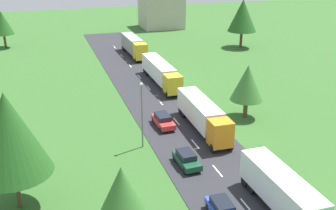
{
  "coord_description": "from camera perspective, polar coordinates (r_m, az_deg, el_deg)",
  "views": [
    {
      "loc": [
        -15.84,
        -10.92,
        21.66
      ],
      "look_at": [
        -0.19,
        38.5,
        1.25
      ],
      "focal_mm": 44.04,
      "sensor_mm": 36.0,
      "label": 1
    }
  ],
  "objects": [
    {
      "name": "lamppost_second",
      "position": [
        45.51,
        -3.63,
        -0.94
      ],
      "size": [
        0.36,
        0.36,
        7.71
      ],
      "color": "slate",
      "rests_on": "ground"
    },
    {
      "name": "distant_building",
      "position": [
        115.15,
        -0.96,
        12.78
      ],
      "size": [
        10.62,
        10.2,
        8.43
      ],
      "primitive_type": "cube",
      "color": "#B2A899",
      "rests_on": "ground"
    },
    {
      "name": "tree_birch",
      "position": [
        98.21,
        -21.96,
        10.49
      ],
      "size": [
        4.58,
        4.58,
        8.03
      ],
      "color": "#513823",
      "rests_on": "ground"
    },
    {
      "name": "tree_maple",
      "position": [
        92.85,
        10.28,
        12.1
      ],
      "size": [
        6.27,
        6.27,
        10.5
      ],
      "color": "#513823",
      "rests_on": "ground"
    },
    {
      "name": "truck_second",
      "position": [
        50.64,
        4.85,
        -1.29
      ],
      "size": [
        2.71,
        12.88,
        3.52
      ],
      "color": "orange",
      "rests_on": "road"
    },
    {
      "name": "truck_lead",
      "position": [
        36.3,
        16.37,
        -12.16
      ],
      "size": [
        2.58,
        12.83,
        3.47
      ],
      "color": "green",
      "rests_on": "road"
    },
    {
      "name": "tree_oak",
      "position": [
        27.19,
        -6.29,
        -13.81
      ],
      "size": [
        5.25,
        5.25,
        8.9
      ],
      "color": "#513823",
      "rests_on": "ground"
    },
    {
      "name": "road",
      "position": [
        44.42,
        5.75,
        -7.76
      ],
      "size": [
        10.0,
        140.0,
        0.06
      ],
      "primitive_type": "cube",
      "color": "#2B2B30",
      "rests_on": "ground"
    },
    {
      "name": "lane_marking_centre",
      "position": [
        40.49,
        8.58,
        -11.01
      ],
      "size": [
        0.16,
        119.37,
        0.01
      ],
      "color": "white",
      "rests_on": "road"
    },
    {
      "name": "tree_pine",
      "position": [
        36.13,
        -21.14,
        -3.74
      ],
      "size": [
        6.55,
        6.55,
        10.76
      ],
      "color": "#513823",
      "rests_on": "ground"
    },
    {
      "name": "truck_third",
      "position": [
        67.55,
        -1.02,
        4.63
      ],
      "size": [
        2.57,
        14.9,
        3.42
      ],
      "color": "yellow",
      "rests_on": "road"
    },
    {
      "name": "car_fourth",
      "position": [
        51.88,
        -0.68,
        -2.13
      ],
      "size": [
        2.01,
        4.57,
        1.56
      ],
      "color": "red",
      "rests_on": "road"
    },
    {
      "name": "tree_elm",
      "position": [
        54.41,
        10.92,
        3.02
      ],
      "size": [
        4.29,
        4.29,
        7.17
      ],
      "color": "#513823",
      "rests_on": "ground"
    },
    {
      "name": "truck_fourth",
      "position": [
        85.55,
        -4.77,
        8.25
      ],
      "size": [
        2.76,
        12.55,
        3.62
      ],
      "color": "yellow",
      "rests_on": "road"
    },
    {
      "name": "car_second",
      "position": [
        35.86,
        7.57,
        -14.17
      ],
      "size": [
        1.88,
        4.08,
        1.55
      ],
      "color": "blue",
      "rests_on": "road"
    },
    {
      "name": "car_third",
      "position": [
        43.02,
        2.6,
        -7.47
      ],
      "size": [
        1.97,
        4.16,
        1.51
      ],
      "color": "#19472D",
      "rests_on": "road"
    }
  ]
}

